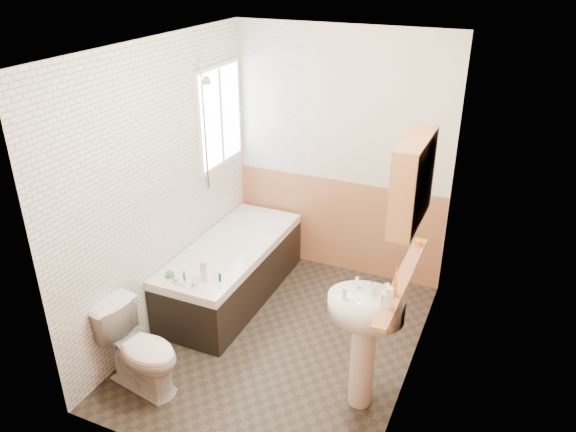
# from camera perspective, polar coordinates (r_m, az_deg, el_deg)

# --- Properties ---
(floor) EXTENTS (2.80, 2.80, 0.00)m
(floor) POSITION_cam_1_polar(r_m,az_deg,el_deg) (5.03, -0.71, -12.57)
(floor) COLOR #2A231E
(floor) RESTS_ON ground
(ceiling) EXTENTS (2.80, 2.80, 0.00)m
(ceiling) POSITION_cam_1_polar(r_m,az_deg,el_deg) (3.99, -0.91, 16.82)
(ceiling) COLOR white
(ceiling) RESTS_ON ground
(wall_back) EXTENTS (2.20, 0.02, 2.50)m
(wall_back) POSITION_cam_1_polar(r_m,az_deg,el_deg) (5.58, 5.27, 6.09)
(wall_back) COLOR beige
(wall_back) RESTS_ON ground
(wall_front) EXTENTS (2.20, 0.02, 2.50)m
(wall_front) POSITION_cam_1_polar(r_m,az_deg,el_deg) (3.31, -11.14, -9.25)
(wall_front) COLOR beige
(wall_front) RESTS_ON ground
(wall_left) EXTENTS (0.02, 2.80, 2.50)m
(wall_left) POSITION_cam_1_polar(r_m,az_deg,el_deg) (4.89, -12.71, 2.65)
(wall_left) COLOR beige
(wall_left) RESTS_ON ground
(wall_right) EXTENTS (0.02, 2.80, 2.50)m
(wall_right) POSITION_cam_1_polar(r_m,az_deg,el_deg) (4.08, 13.55, -2.33)
(wall_right) COLOR beige
(wall_right) RESTS_ON ground
(wainscot_right) EXTENTS (0.01, 2.80, 1.00)m
(wainscot_right) POSITION_cam_1_polar(r_m,az_deg,el_deg) (4.47, 12.27, -10.78)
(wainscot_right) COLOR #B8774B
(wainscot_right) RESTS_ON wall_right
(wainscot_front) EXTENTS (2.20, 0.01, 1.00)m
(wainscot_front) POSITION_cam_1_polar(r_m,az_deg,el_deg) (3.80, -9.94, -18.39)
(wainscot_front) COLOR #B8774B
(wainscot_front) RESTS_ON wall_front
(wainscot_back) EXTENTS (2.20, 0.01, 1.00)m
(wainscot_back) POSITION_cam_1_polar(r_m,az_deg,el_deg) (5.86, 4.91, -0.90)
(wainscot_back) COLOR #B8774B
(wainscot_back) RESTS_ON wall_back
(tile_cladding_left) EXTENTS (0.01, 2.80, 2.50)m
(tile_cladding_left) POSITION_cam_1_polar(r_m,az_deg,el_deg) (4.88, -12.50, 2.61)
(tile_cladding_left) COLOR white
(tile_cladding_left) RESTS_ON wall_left
(tile_return_back) EXTENTS (0.75, 0.01, 1.50)m
(tile_return_back) POSITION_cam_1_polar(r_m,az_deg,el_deg) (5.67, -1.68, 11.80)
(tile_return_back) COLOR white
(tile_return_back) RESTS_ON wall_back
(window) EXTENTS (0.03, 0.79, 0.99)m
(window) POSITION_cam_1_polar(r_m,az_deg,el_deg) (5.48, -6.90, 10.04)
(window) COLOR white
(window) RESTS_ON wall_left
(bathtub) EXTENTS (0.70, 1.75, 0.70)m
(bathtub) POSITION_cam_1_polar(r_m,az_deg,el_deg) (5.48, -5.69, -5.41)
(bathtub) COLOR black
(bathtub) RESTS_ON floor
(shower_riser) EXTENTS (0.11, 0.08, 1.23)m
(shower_riser) POSITION_cam_1_polar(r_m,az_deg,el_deg) (5.19, -8.46, 10.12)
(shower_riser) COLOR silver
(shower_riser) RESTS_ON wall_left
(toilet) EXTENTS (0.75, 0.50, 0.68)m
(toilet) POSITION_cam_1_polar(r_m,az_deg,el_deg) (4.54, -14.77, -13.00)
(toilet) COLOR white
(toilet) RESTS_ON floor
(sink) EXTENTS (0.55, 0.44, 1.05)m
(sink) POSITION_cam_1_polar(r_m,az_deg,el_deg) (4.09, 7.76, -11.38)
(sink) COLOR white
(sink) RESTS_ON floor
(pine_shelf) EXTENTS (0.10, 1.25, 0.03)m
(pine_shelf) POSITION_cam_1_polar(r_m,az_deg,el_deg) (3.98, 11.55, -6.32)
(pine_shelf) COLOR #B8774B
(pine_shelf) RESTS_ON wall_right
(medicine_cabinet) EXTENTS (0.17, 0.67, 0.60)m
(medicine_cabinet) POSITION_cam_1_polar(r_m,az_deg,el_deg) (3.81, 12.52, 3.48)
(medicine_cabinet) COLOR #B8774B
(medicine_cabinet) RESTS_ON wall_right
(foam_can) EXTENTS (0.05, 0.05, 0.15)m
(foam_can) POSITION_cam_1_polar(r_m,az_deg,el_deg) (3.61, 10.22, -8.19)
(foam_can) COLOR silver
(foam_can) RESTS_ON pine_shelf
(green_bottle) EXTENTS (0.05, 0.05, 0.23)m
(green_bottle) POSITION_cam_1_polar(r_m,az_deg,el_deg) (3.71, 10.86, -6.44)
(green_bottle) COLOR orange
(green_bottle) RESTS_ON pine_shelf
(black_jar) EXTENTS (0.09, 0.09, 0.04)m
(black_jar) POSITION_cam_1_polar(r_m,az_deg,el_deg) (4.40, 13.13, -2.63)
(black_jar) COLOR orange
(black_jar) RESTS_ON pine_shelf
(soap_bottle) EXTENTS (0.14, 0.21, 0.09)m
(soap_bottle) POSITION_cam_1_polar(r_m,az_deg,el_deg) (3.84, 9.98, -8.68)
(soap_bottle) COLOR silver
(soap_bottle) RESTS_ON sink
(clear_bottle) EXTENTS (0.04, 0.04, 0.09)m
(clear_bottle) POSITION_cam_1_polar(r_m,az_deg,el_deg) (3.89, 5.79, -7.84)
(clear_bottle) COLOR silver
(clear_bottle) RESTS_ON sink
(blue_gel) EXTENTS (0.06, 0.05, 0.19)m
(blue_gel) POSITION_cam_1_polar(r_m,az_deg,el_deg) (4.77, -8.58, -5.60)
(blue_gel) COLOR silver
(blue_gel) RESTS_ON bathtub
(cream_jar) EXTENTS (0.09, 0.09, 0.04)m
(cream_jar) POSITION_cam_1_polar(r_m,az_deg,el_deg) (4.92, -11.90, -5.88)
(cream_jar) COLOR #388447
(cream_jar) RESTS_ON bathtub
(orange_bottle) EXTENTS (0.03, 0.03, 0.07)m
(orange_bottle) POSITION_cam_1_polar(r_m,az_deg,el_deg) (4.78, -6.93, -6.22)
(orange_bottle) COLOR navy
(orange_bottle) RESTS_ON bathtub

